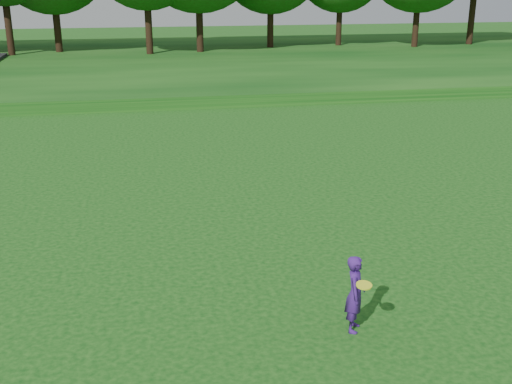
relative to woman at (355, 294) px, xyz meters
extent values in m
plane|color=#0C4010|center=(-0.18, 1.08, -0.71)|extent=(140.00, 140.00, 0.00)
cube|color=#0C4010|center=(-0.18, 35.08, -0.41)|extent=(130.00, 30.00, 0.60)
cube|color=gray|center=(-0.18, 21.08, -0.69)|extent=(130.00, 1.60, 0.04)
imported|color=#421B79|center=(0.00, 0.00, 0.00)|extent=(0.52, 0.61, 1.41)
cylinder|color=yellow|center=(-0.04, -0.48, 0.41)|extent=(0.27, 0.27, 0.06)
camera|label=1|loc=(-3.56, -9.48, 5.25)|focal=45.00mm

